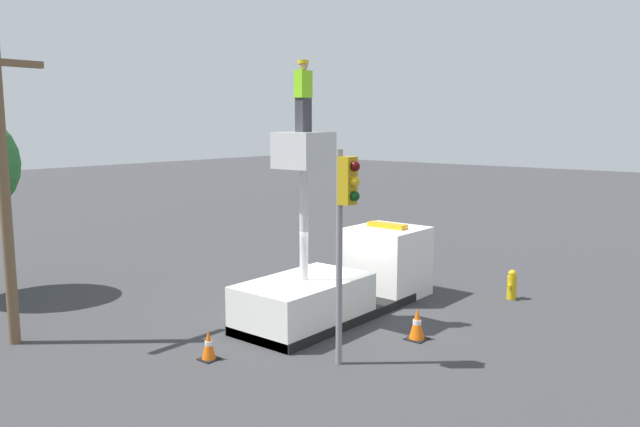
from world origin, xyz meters
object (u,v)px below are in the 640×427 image
at_px(fire_hydrant, 512,285).
at_px(utility_pole, 3,181).
at_px(traffic_cone_rear, 209,345).
at_px(traffic_light_pole, 345,214).
at_px(worker, 303,96).
at_px(traffic_cone_curbside, 417,324).
at_px(bucket_truck, 344,278).

relative_size(fire_hydrant, utility_pole, 0.12).
height_order(traffic_cone_rear, utility_pole, utility_pole).
relative_size(fire_hydrant, traffic_cone_rear, 1.29).
bearing_deg(utility_pole, traffic_light_pole, -60.78).
bearing_deg(traffic_light_pole, worker, 58.95).
height_order(fire_hydrant, traffic_cone_curbside, fire_hydrant).
distance_m(traffic_light_pole, fire_hydrant, 7.90).
bearing_deg(traffic_light_pole, traffic_cone_curbside, -8.83).
relative_size(traffic_light_pole, traffic_cone_curbside, 5.91).
height_order(traffic_cone_rear, traffic_cone_curbside, traffic_cone_curbside).
bearing_deg(bucket_truck, traffic_cone_rear, 178.21).
bearing_deg(traffic_light_pole, traffic_cone_rear, 123.00).
relative_size(fire_hydrant, traffic_cone_curbside, 1.13).
distance_m(bucket_truck, utility_pole, 8.89).
bearing_deg(worker, fire_hydrant, -28.23).
bearing_deg(traffic_light_pole, utility_pole, 119.22).
height_order(worker, fire_hydrant, worker).
height_order(worker, traffic_cone_rear, worker).
height_order(fire_hydrant, traffic_cone_rear, fire_hydrant).
bearing_deg(utility_pole, bucket_truck, -33.05).
relative_size(worker, fire_hydrant, 1.95).
bearing_deg(fire_hydrant, utility_pole, 145.40).
distance_m(traffic_cone_rear, utility_pole, 6.12).
bearing_deg(worker, bucket_truck, 0.00).
height_order(bucket_truck, fire_hydrant, bucket_truck).
bearing_deg(traffic_light_pole, bucket_truck, 37.28).
height_order(traffic_light_pole, fire_hydrant, traffic_light_pole).
relative_size(worker, traffic_cone_curbside, 2.20).
height_order(bucket_truck, utility_pole, utility_pole).
distance_m(bucket_truck, fire_hydrant, 5.26).
bearing_deg(traffic_cone_curbside, traffic_cone_rear, 144.48).
bearing_deg(worker, traffic_cone_rear, 177.22).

